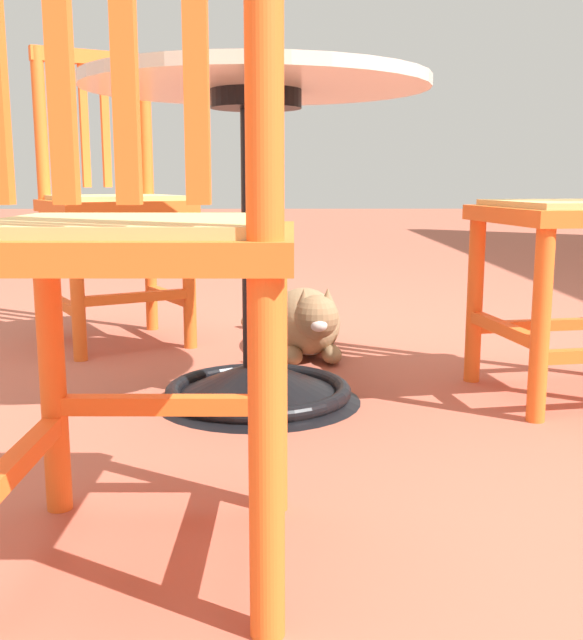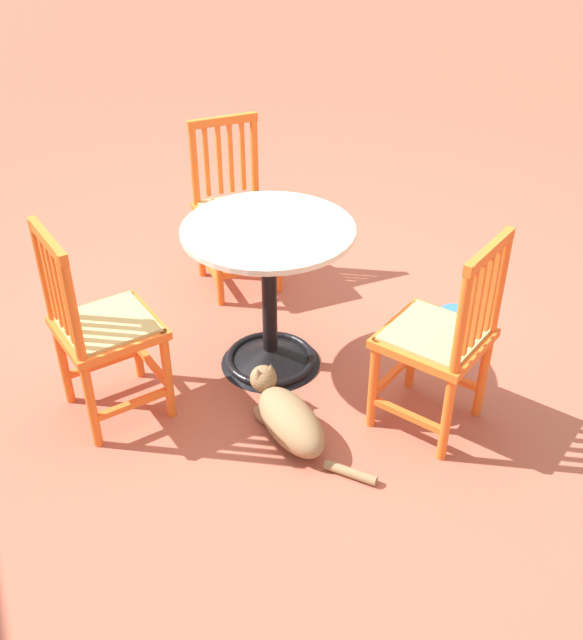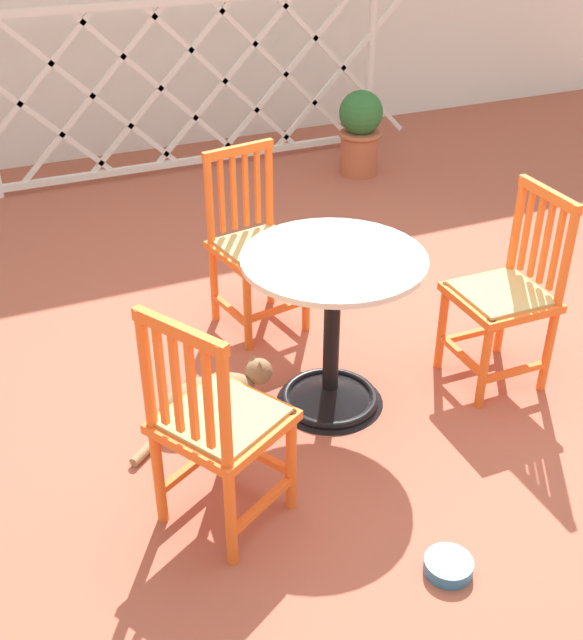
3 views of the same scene
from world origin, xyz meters
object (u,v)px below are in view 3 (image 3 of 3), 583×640
object	(u,v)px
orange_chair_facing_out	(506,296)
tabby_cat	(216,395)
terracotta_planter	(360,130)
orange_chair_tucked_in	(217,426)
pet_water_bowl	(448,566)
cafe_table	(331,349)
orange_chair_near_fence	(256,247)

from	to	relation	value
orange_chair_facing_out	tabby_cat	world-z (taller)	orange_chair_facing_out
orange_chair_facing_out	terracotta_planter	size ratio (longest dim) A/B	1.47
orange_chair_tucked_in	pet_water_bowl	bearing A→B (deg)	-41.45
cafe_table	pet_water_bowl	bearing A→B (deg)	-92.53
pet_water_bowl	cafe_table	bearing A→B (deg)	87.47
cafe_table	terracotta_planter	xyz separation A→B (m)	(1.44, 2.46, 0.04)
cafe_table	tabby_cat	distance (m)	0.54
orange_chair_tucked_in	terracotta_planter	distance (m)	3.62
orange_chair_near_fence	cafe_table	bearing A→B (deg)	-86.71
orange_chair_tucked_in	cafe_table	bearing A→B (deg)	35.19
orange_chair_near_fence	pet_water_bowl	size ratio (longest dim) A/B	5.36
orange_chair_facing_out	orange_chair_near_fence	world-z (taller)	same
orange_chair_facing_out	pet_water_bowl	bearing A→B (deg)	-132.97
orange_chair_near_fence	terracotta_planter	xyz separation A→B (m)	(1.48, 1.69, -0.11)
tabby_cat	terracotta_planter	world-z (taller)	terracotta_planter
orange_chair_near_fence	pet_water_bowl	bearing A→B (deg)	-90.04
terracotta_planter	pet_water_bowl	bearing A→B (deg)	-113.02
orange_chair_near_fence	terracotta_planter	world-z (taller)	orange_chair_near_fence
cafe_table	tabby_cat	xyz separation A→B (m)	(-0.49, 0.13, -0.19)
orange_chair_tucked_in	orange_chair_facing_out	bearing A→B (deg)	13.33
orange_chair_near_fence	terracotta_planter	distance (m)	2.25
tabby_cat	orange_chair_facing_out	bearing A→B (deg)	-11.14
orange_chair_facing_out	tabby_cat	size ratio (longest dim) A/B	1.28
orange_chair_tucked_in	tabby_cat	size ratio (longest dim) A/B	1.28
orange_chair_near_fence	tabby_cat	world-z (taller)	orange_chair_near_fence
cafe_table	pet_water_bowl	size ratio (longest dim) A/B	4.47
orange_chair_near_fence	tabby_cat	bearing A→B (deg)	-124.79
orange_chair_tucked_in	orange_chair_facing_out	xyz separation A→B (m)	(1.47, 0.35, 0.00)
cafe_table	orange_chair_tucked_in	distance (m)	0.84
cafe_table	orange_chair_tucked_in	world-z (taller)	orange_chair_tucked_in
orange_chair_facing_out	orange_chair_tucked_in	bearing A→B (deg)	-166.67
cafe_table	terracotta_planter	distance (m)	2.85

